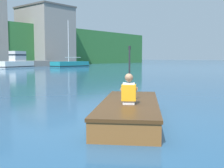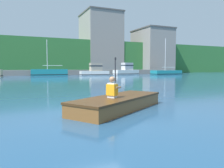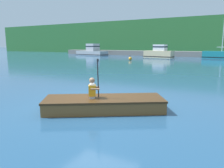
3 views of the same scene
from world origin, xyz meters
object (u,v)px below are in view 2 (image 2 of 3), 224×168
Objects in this scene: moored_boat_dock_west_end at (166,73)px; person_paddler at (112,88)px; moored_boat_dock_east_end at (127,70)px; moored_boat_dock_east_inner at (95,71)px; rowboat_foreground at (119,102)px; moored_boat_dock_center_near at (49,73)px.

person_paddler is at bearing -129.78° from moored_boat_dock_west_end.
moored_boat_dock_east_end is (-6.94, 2.98, 0.41)m from moored_boat_dock_west_end.
moored_boat_dock_east_inner is at bearing 71.96° from person_paddler.
moored_boat_dock_east_inner is 0.91× the size of moored_boat_dock_east_end.
moored_boat_dock_east_end is 1.50× the size of rowboat_foreground.
moored_boat_dock_east_end is at bearing 62.12° from person_paddler.
moored_boat_dock_east_end reaches higher than person_paddler.
person_paddler is (-16.42, -31.03, -0.10)m from moored_boat_dock_east_end.
moored_boat_dock_center_near reaches higher than person_paddler.
moored_boat_dock_west_end reaches higher than rowboat_foreground.
rowboat_foreground is (-1.86, -30.59, -0.28)m from moored_boat_dock_center_near.
moored_boat_dock_center_near is 1.58× the size of rowboat_foreground.
moored_boat_dock_east_end is 4.65× the size of person_paddler.
moored_boat_dock_center_near is at bearing 85.93° from person_paddler.
moored_boat_dock_center_near reaches higher than moored_boat_dock_east_inner.
rowboat_foreground is (-9.45, -29.82, -0.53)m from moored_boat_dock_east_inner.
rowboat_foreground is at bearing -107.59° from moored_boat_dock_east_inner.
rowboat_foreground is 3.11× the size of person_paddler.
moored_boat_dock_west_end reaches higher than moored_boat_dock_center_near.
moored_boat_dock_west_end is 13.72m from moored_boat_dock_east_inner.
moored_boat_dock_center_near is at bearing -179.12° from moored_boat_dock_east_end.
moored_boat_dock_east_end is 34.76m from rowboat_foreground.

